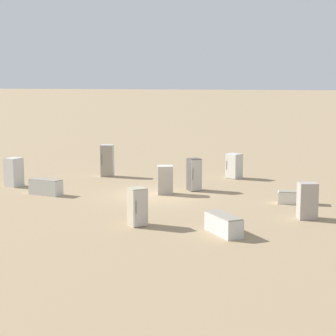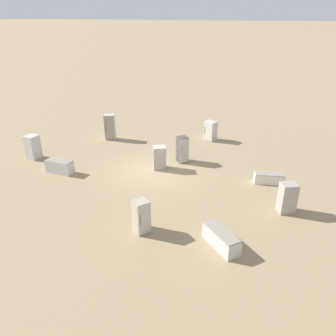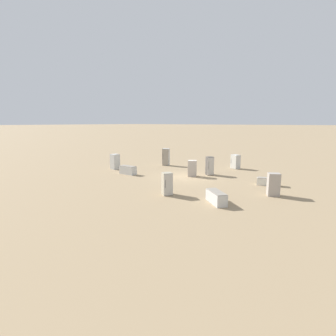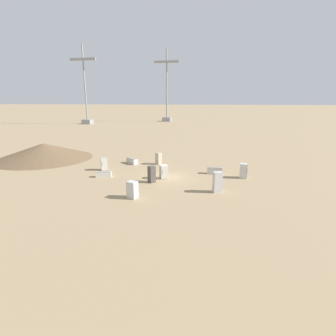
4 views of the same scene
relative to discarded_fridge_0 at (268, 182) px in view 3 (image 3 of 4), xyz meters
name	(u,v)px [view 3 (image 3 of 4)]	position (x,y,z in m)	size (l,w,h in m)	color
ground_plane	(188,177)	(-6.71, -1.08, -0.29)	(1000.00, 1000.00, 0.00)	#9E8460
discarded_fridge_0	(268,182)	(0.00, 0.00, 0.00)	(1.76, 1.02, 0.59)	silver
discarded_fridge_1	(273,184)	(1.11, -2.73, 0.46)	(0.96, 0.93, 1.51)	#A89E93
discarded_fridge_2	(166,157)	(-12.13, 2.75, 0.66)	(0.91, 0.82, 1.91)	silver
discarded_fridge_3	(216,197)	(-1.12, -6.52, 0.07)	(1.83, 1.67, 0.73)	silver
discarded_fridge_4	(128,170)	(-11.83, -3.46, 0.10)	(1.68, 0.69, 0.79)	silver
discarded_fridge_5	(167,184)	(-4.61, -6.84, 0.46)	(0.89, 0.88, 1.51)	#B2A88E
discarded_fridge_6	(210,166)	(-5.59, 0.91, 0.55)	(0.88, 0.88, 1.69)	#4C4742
discarded_fridge_7	(235,162)	(-5.04, 5.50, 0.44)	(0.97, 0.91, 1.46)	silver
discarded_fridge_8	(115,162)	(-14.87, -2.35, 0.49)	(0.82, 0.83, 1.57)	silver
discarded_fridge_9	(192,168)	(-6.52, -0.62, 0.43)	(0.98, 0.95, 1.45)	#A89E93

